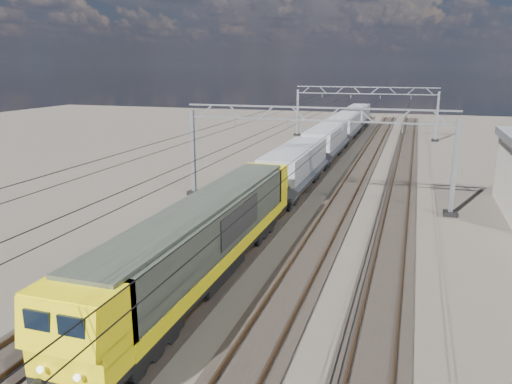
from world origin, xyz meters
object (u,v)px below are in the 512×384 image
(catenary_gantry_mid, at_px, (314,152))
(hopper_wagon_fourth, at_px, (357,116))
(hopper_wagon_mid, at_px, (326,141))
(hopper_wagon_lead, at_px, (295,166))
(locomotive, at_px, (206,236))
(hopper_wagon_third, at_px, (345,126))
(catenary_gantry_far, at_px, (365,110))

(catenary_gantry_mid, height_order, hopper_wagon_fourth, catenary_gantry_mid)
(hopper_wagon_mid, bearing_deg, hopper_wagon_lead, -90.00)
(catenary_gantry_mid, xyz_separation_m, hopper_wagon_mid, (-2.00, 16.89, -1.67))
(hopper_wagon_lead, xyz_separation_m, hopper_wagon_mid, (0.00, 14.20, 0.00))
(locomotive, bearing_deg, catenary_gantry_mid, 82.41)
(hopper_wagon_lead, height_order, hopper_wagon_fourth, same)
(hopper_wagon_third, bearing_deg, hopper_wagon_lead, -90.00)
(locomotive, bearing_deg, hopper_wagon_mid, 90.00)
(catenary_gantry_mid, height_order, catenary_gantry_far, same)
(locomotive, xyz_separation_m, hopper_wagon_mid, (-0.00, 31.90, -0.09))
(hopper_wagon_lead, bearing_deg, hopper_wagon_mid, 90.00)
(hopper_wagon_lead, distance_m, hopper_wagon_fourth, 42.60)
(hopper_wagon_third, bearing_deg, catenary_gantry_mid, -86.32)
(hopper_wagon_third, bearing_deg, hopper_wagon_fourth, 90.00)
(catenary_gantry_far, distance_m, hopper_wagon_fourth, 9.65)
(hopper_wagon_mid, height_order, hopper_wagon_third, same)
(catenary_gantry_far, xyz_separation_m, locomotive, (-2.00, -51.01, -1.58))
(catenary_gantry_far, height_order, hopper_wagon_mid, catenary_gantry_far)
(locomotive, bearing_deg, hopper_wagon_lead, 90.00)
(catenary_gantry_far, distance_m, locomotive, 51.07)
(hopper_wagon_mid, xyz_separation_m, hopper_wagon_fourth, (0.00, 28.40, 0.00))
(hopper_wagon_mid, height_order, hopper_wagon_fourth, same)
(catenary_gantry_mid, bearing_deg, hopper_wagon_mid, 96.76)
(hopper_wagon_mid, bearing_deg, hopper_wagon_third, 90.00)
(hopper_wagon_lead, distance_m, hopper_wagon_mid, 14.20)
(locomotive, relative_size, hopper_wagon_mid, 1.62)
(catenary_gantry_far, xyz_separation_m, hopper_wagon_mid, (-2.00, -19.11, -1.67))
(hopper_wagon_mid, bearing_deg, hopper_wagon_fourth, 90.00)
(catenary_gantry_mid, bearing_deg, hopper_wagon_lead, 126.66)
(locomotive, distance_m, hopper_wagon_third, 46.10)
(locomotive, height_order, hopper_wagon_lead, locomotive)
(catenary_gantry_mid, xyz_separation_m, catenary_gantry_far, (0.00, 36.00, 0.00))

